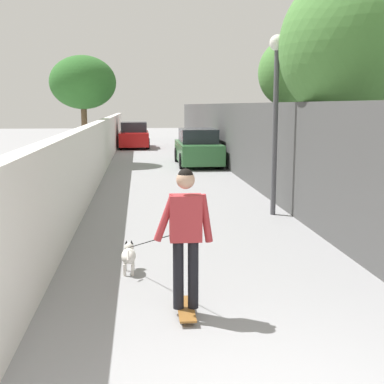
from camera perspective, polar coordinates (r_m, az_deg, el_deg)
name	(u,v)px	position (r m, az deg, el deg)	size (l,w,h in m)	color
ground_plane	(171,179)	(17.57, -2.33, 1.48)	(80.00, 80.00, 0.00)	gray
wall_left	(91,158)	(15.50, -11.35, 3.82)	(48.00, 0.30, 1.95)	silver
fence_right	(257,145)	(15.83, 7.39, 5.23)	(48.00, 0.30, 2.60)	#4C4C4C
tree_left_near	(83,83)	(22.50, -12.19, 11.93)	(2.81, 2.81, 4.61)	brown
tree_right_mid	(349,47)	(11.83, 17.24, 15.32)	(3.00, 3.00, 5.39)	brown
tree_right_far	(288,75)	(17.08, 10.79, 12.87)	(1.95, 1.95, 4.65)	brown
lamp_post	(276,93)	(11.75, 9.46, 11.00)	(0.36, 0.36, 4.07)	#4C4C51
skateboard	(186,309)	(6.34, -0.70, -13.04)	(0.80, 0.21, 0.08)	brown
person_skateboarder	(186,228)	(6.02, -0.72, -4.03)	(0.23, 0.71, 1.71)	black
dog	(129,255)	(7.80, -7.12, -7.08)	(1.95, 0.84, 1.06)	white
car_near	(198,148)	(21.66, 0.68, 4.96)	(4.20, 1.80, 1.54)	#336B38
car_far	(134,136)	(30.75, -6.54, 6.31)	(3.87, 1.80, 1.54)	#B71414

